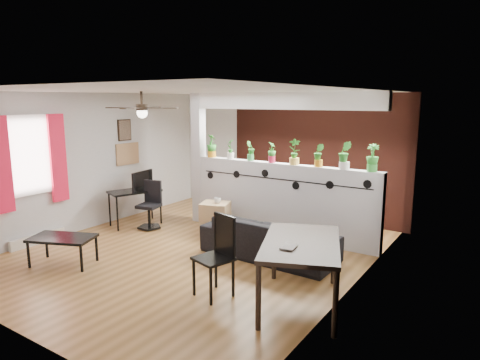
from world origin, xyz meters
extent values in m
cube|color=brown|center=(0.00, 0.00, -0.05)|extent=(6.30, 7.10, 0.10)
cube|color=#B7B7BA|center=(0.00, 3.02, 1.30)|extent=(6.30, 0.04, 2.90)
cube|color=#B7B7BA|center=(0.00, -3.02, 1.30)|extent=(6.30, 0.04, 2.90)
cube|color=#B7B7BA|center=(-2.62, 0.00, 1.30)|extent=(0.04, 7.10, 2.90)
cube|color=#B7B7BA|center=(2.62, 0.00, 1.30)|extent=(0.04, 7.10, 2.90)
cube|color=white|center=(0.00, 0.00, 2.65)|extent=(6.30, 7.10, 0.10)
cube|color=#BCBCC1|center=(0.80, 1.50, 0.68)|extent=(3.60, 0.18, 1.35)
cube|color=white|center=(0.80, 1.50, 2.45)|extent=(3.60, 0.18, 0.30)
cube|color=#BCBCC1|center=(-1.11, 1.50, 1.30)|extent=(0.22, 0.20, 2.60)
cube|color=#A13F2E|center=(0.80, 2.97, 1.30)|extent=(3.90, 0.05, 2.60)
cube|color=black|center=(0.80, 1.40, 1.08)|extent=(3.31, 0.01, 0.02)
cylinder|color=black|center=(-0.75, 1.40, 1.00)|extent=(0.14, 0.01, 0.14)
cylinder|color=black|center=(-0.13, 1.40, 1.08)|extent=(0.14, 0.01, 0.14)
cylinder|color=black|center=(0.49, 1.40, 1.16)|extent=(0.14, 0.01, 0.14)
cylinder|color=black|center=(1.11, 1.40, 1.00)|extent=(0.14, 0.01, 0.14)
cylinder|color=black|center=(1.73, 1.40, 1.08)|extent=(0.14, 0.01, 0.14)
cylinder|color=black|center=(2.35, 1.40, 1.16)|extent=(0.14, 0.01, 0.14)
cube|color=white|center=(-2.58, -1.20, 1.55)|extent=(0.02, 0.95, 1.25)
cube|color=white|center=(-2.57, -1.20, 1.55)|extent=(0.04, 1.05, 1.35)
cube|color=red|center=(-2.53, -1.70, 1.45)|extent=(0.06, 0.30, 1.55)
cube|color=red|center=(-2.53, -0.70, 1.45)|extent=(0.06, 0.30, 1.55)
cube|color=silver|center=(-2.54, -1.20, 0.09)|extent=(0.08, 1.00, 0.18)
cube|color=#A3774E|center=(-2.58, 0.95, 1.35)|extent=(0.03, 0.60, 0.45)
cube|color=#8C7259|center=(-2.58, 0.90, 1.85)|extent=(0.03, 0.30, 0.40)
cube|color=black|center=(-2.58, 0.90, 1.85)|extent=(0.02, 0.34, 0.44)
cylinder|color=black|center=(-0.80, -0.30, 2.50)|extent=(0.04, 0.04, 0.20)
cylinder|color=black|center=(-0.80, -0.30, 2.35)|extent=(0.18, 0.18, 0.10)
sphere|color=white|center=(-0.80, -0.30, 2.26)|extent=(0.17, 0.17, 0.17)
cube|color=black|center=(-0.48, -0.18, 2.34)|extent=(0.55, 0.29, 0.01)
cube|color=black|center=(-0.92, 0.02, 2.34)|extent=(0.29, 0.55, 0.01)
cube|color=black|center=(-1.12, -0.42, 2.34)|extent=(0.55, 0.29, 0.01)
cube|color=black|center=(-0.68, -0.62, 2.34)|extent=(0.29, 0.55, 0.01)
cylinder|color=orange|center=(-0.78, 1.50, 1.41)|extent=(0.17, 0.17, 0.12)
imported|color=#1A5B1C|center=(-0.78, 1.50, 1.63)|extent=(0.29, 0.27, 0.35)
cylinder|color=white|center=(-0.33, 1.50, 1.41)|extent=(0.13, 0.13, 0.12)
imported|color=#1A5B1C|center=(-0.33, 1.50, 1.59)|extent=(0.17, 0.20, 0.29)
cylinder|color=green|center=(0.12, 1.50, 1.41)|extent=(0.13, 0.13, 0.12)
imported|color=#1A5B1C|center=(0.12, 1.50, 1.58)|extent=(0.22, 0.23, 0.27)
cylinder|color=#B81D3F|center=(0.57, 1.50, 1.41)|extent=(0.12, 0.12, 0.12)
imported|color=#1A5B1C|center=(0.57, 1.50, 1.58)|extent=(0.19, 0.21, 0.27)
cylinder|color=#EABE52|center=(1.03, 1.50, 1.41)|extent=(0.17, 0.17, 0.12)
imported|color=#1A5B1C|center=(1.03, 1.50, 1.63)|extent=(0.30, 0.28, 0.36)
cylinder|color=orange|center=(1.48, 1.50, 1.41)|extent=(0.14, 0.14, 0.12)
imported|color=#1A5B1C|center=(1.48, 1.50, 1.60)|extent=(0.24, 0.21, 0.29)
cylinder|color=white|center=(1.93, 1.50, 1.41)|extent=(0.17, 0.17, 0.12)
imported|color=#1A5B1C|center=(1.93, 1.50, 1.63)|extent=(0.30, 0.27, 0.36)
cylinder|color=green|center=(2.38, 1.50, 1.41)|extent=(0.16, 0.16, 0.12)
imported|color=#1A5B1C|center=(2.38, 1.50, 1.62)|extent=(0.27, 0.23, 0.34)
imported|color=black|center=(1.12, 0.46, 0.30)|extent=(2.08, 0.87, 0.60)
cube|color=#A68357|center=(-0.28, 0.92, 0.30)|extent=(0.61, 0.58, 0.61)
imported|color=gray|center=(-0.23, 0.92, 0.66)|extent=(0.16, 0.16, 0.10)
cube|color=black|center=(-1.99, 0.56, 0.69)|extent=(0.83, 1.09, 0.04)
cylinder|color=black|center=(-2.35, 0.22, 0.33)|extent=(0.03, 0.03, 0.67)
cylinder|color=black|center=(-1.95, 0.07, 0.33)|extent=(0.03, 0.03, 0.67)
cylinder|color=black|center=(-2.03, 1.06, 0.33)|extent=(0.03, 0.03, 0.67)
cylinder|color=black|center=(-1.63, 0.90, 0.33)|extent=(0.03, 0.03, 0.67)
imported|color=black|center=(-1.99, 0.71, 0.81)|extent=(0.36, 0.12, 0.20)
cylinder|color=black|center=(-1.56, 0.51, 0.04)|extent=(0.47, 0.47, 0.04)
cylinder|color=black|center=(-1.56, 0.51, 0.24)|extent=(0.05, 0.05, 0.40)
cube|color=black|center=(-1.56, 0.51, 0.46)|extent=(0.46, 0.46, 0.06)
cube|color=black|center=(-1.60, 0.67, 0.71)|extent=(0.37, 0.14, 0.44)
cube|color=black|center=(2.23, -0.72, 0.78)|extent=(1.37, 1.69, 0.05)
cylinder|color=black|center=(2.11, -1.52, 0.37)|extent=(0.06, 0.06, 0.75)
cylinder|color=black|center=(2.86, -1.22, 0.37)|extent=(0.06, 0.06, 0.75)
cylinder|color=black|center=(1.59, -0.23, 0.37)|extent=(0.06, 0.06, 0.75)
cylinder|color=black|center=(2.35, 0.07, 0.37)|extent=(0.06, 0.06, 0.75)
imported|color=gray|center=(2.13, -1.02, 0.81)|extent=(0.19, 0.23, 0.02)
cube|color=black|center=(1.21, -1.13, 0.50)|extent=(0.52, 0.52, 0.03)
cube|color=black|center=(1.26, -0.95, 0.78)|extent=(0.39, 0.14, 0.53)
cube|color=black|center=(1.00, -1.26, 0.25)|extent=(0.03, 0.03, 0.50)
cube|color=black|center=(1.34, -1.35, 0.25)|extent=(0.03, 0.03, 0.50)
cube|color=black|center=(1.09, -0.91, 0.51)|extent=(0.03, 0.03, 1.02)
cube|color=black|center=(1.43, -1.01, 0.51)|extent=(0.03, 0.03, 1.02)
cube|color=black|center=(-1.34, -1.52, 0.42)|extent=(1.06, 0.84, 0.04)
cylinder|color=black|center=(-1.65, -1.89, 0.20)|extent=(0.04, 0.04, 0.39)
cylinder|color=black|center=(-0.86, -1.56, 0.20)|extent=(0.04, 0.04, 0.39)
cylinder|color=black|center=(-1.82, -1.49, 0.20)|extent=(0.04, 0.04, 0.39)
cylinder|color=black|center=(-1.03, -1.15, 0.20)|extent=(0.04, 0.04, 0.39)
camera|label=1|loc=(4.29, -5.21, 2.47)|focal=32.00mm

